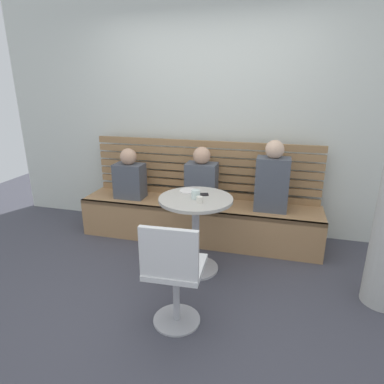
% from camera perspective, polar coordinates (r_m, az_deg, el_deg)
% --- Properties ---
extents(ground, '(8.00, 8.00, 0.00)m').
position_cam_1_polar(ground, '(2.91, -4.89, -18.20)').
color(ground, '#42424C').
extents(back_wall, '(5.20, 0.10, 2.90)m').
position_cam_1_polar(back_wall, '(3.92, 2.84, 14.32)').
color(back_wall, silver).
rests_on(back_wall, ground).
extents(booth_bench, '(2.70, 0.52, 0.44)m').
position_cam_1_polar(booth_bench, '(3.80, 1.12, -5.00)').
color(booth_bench, '#A87C51').
rests_on(booth_bench, ground).
extents(booth_backrest, '(2.65, 0.04, 0.67)m').
position_cam_1_polar(booth_backrest, '(3.84, 2.04, 4.06)').
color(booth_backrest, '#9A7249').
rests_on(booth_backrest, booth_bench).
extents(cafe_table, '(0.68, 0.68, 0.74)m').
position_cam_1_polar(cafe_table, '(3.06, 0.64, -4.90)').
color(cafe_table, '#ADADB2').
rests_on(cafe_table, ground).
extents(white_chair, '(0.42, 0.42, 0.85)m').
position_cam_1_polar(white_chair, '(2.38, -3.23, -13.75)').
color(white_chair, '#ADADB2').
rests_on(white_chair, ground).
extents(person_adult, '(0.34, 0.22, 0.75)m').
position_cam_1_polar(person_adult, '(3.51, 13.78, 2.10)').
color(person_adult, '#4C515B').
rests_on(person_adult, booth_bench).
extents(person_child_left, '(0.34, 0.22, 0.59)m').
position_cam_1_polar(person_child_left, '(3.89, -10.80, 2.67)').
color(person_child_left, '#4C515B').
rests_on(person_child_left, booth_bench).
extents(person_child_middle, '(0.34, 0.22, 0.64)m').
position_cam_1_polar(person_child_middle, '(3.62, 1.67, 2.26)').
color(person_child_middle, '#4C515B').
rests_on(person_child_middle, booth_bench).
extents(cup_espresso_small, '(0.06, 0.06, 0.05)m').
position_cam_1_polar(cup_espresso_small, '(2.85, 1.33, -1.32)').
color(cup_espresso_small, silver).
rests_on(cup_espresso_small, cafe_table).
extents(cup_glass_short, '(0.08, 0.08, 0.08)m').
position_cam_1_polar(cup_glass_short, '(2.95, 0.66, -0.41)').
color(cup_glass_short, silver).
rests_on(cup_glass_short, cafe_table).
extents(plate_small, '(0.17, 0.17, 0.01)m').
position_cam_1_polar(plate_small, '(3.15, -0.64, 0.21)').
color(plate_small, white).
rests_on(plate_small, cafe_table).
extents(phone_on_table, '(0.15, 0.11, 0.01)m').
position_cam_1_polar(phone_on_table, '(3.05, 1.56, -0.43)').
color(phone_on_table, black).
rests_on(phone_on_table, cafe_table).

